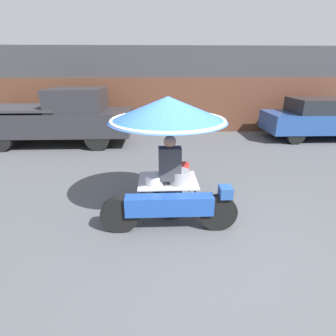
% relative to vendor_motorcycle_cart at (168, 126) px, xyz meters
% --- Properties ---
extents(ground_plane, '(36.00, 36.00, 0.00)m').
position_rel_vendor_motorcycle_cart_xyz_m(ground_plane, '(0.38, -0.74, -1.67)').
color(ground_plane, '#4C4F54').
extents(shopfront_building, '(28.00, 2.06, 3.33)m').
position_rel_vendor_motorcycle_cart_xyz_m(shopfront_building, '(0.38, 7.60, -0.01)').
color(shopfront_building, '#38383D').
rests_on(shopfront_building, ground).
extents(vendor_motorcycle_cart, '(2.25, 1.97, 2.13)m').
position_rel_vendor_motorcycle_cart_xyz_m(vendor_motorcycle_cart, '(0.00, 0.00, 0.00)').
color(vendor_motorcycle_cart, black).
rests_on(vendor_motorcycle_cart, ground).
extents(vendor_person, '(0.38, 0.22, 1.54)m').
position_rel_vendor_motorcycle_cart_xyz_m(vendor_person, '(0.02, -0.12, -0.81)').
color(vendor_person, '#2D2D33').
rests_on(vendor_person, ground).
extents(parked_car, '(4.22, 1.69, 1.50)m').
position_rel_vendor_motorcycle_cart_xyz_m(parked_car, '(5.96, 5.28, -0.90)').
color(parked_car, black).
rests_on(parked_car, ground).
extents(pickup_truck, '(5.20, 1.83, 1.91)m').
position_rel_vendor_motorcycle_cart_xyz_m(pickup_truck, '(-3.57, 4.89, -0.73)').
color(pickup_truck, black).
rests_on(pickup_truck, ground).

